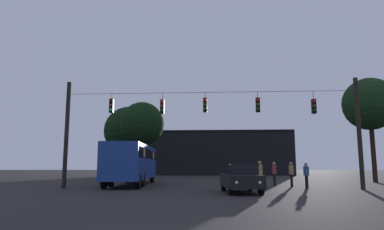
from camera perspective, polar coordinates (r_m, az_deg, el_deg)
The scene contains 14 objects.
ground_plane at distance 30.72m, azimuth 3.10°, elevation -11.23°, with size 168.00×168.00×0.00m, color black.
overhead_signal_span at distance 22.55m, azimuth 2.88°, elevation -1.56°, with size 19.60×0.44×7.21m.
city_bus at distance 26.97m, azimuth -9.94°, elevation -7.54°, with size 3.24×11.14×3.00m.
car_near_right at distance 19.35m, azimuth 8.14°, elevation -10.44°, with size 2.20×4.46×1.52m.
pedestrian_crossing_left at distance 24.05m, azimuth 18.62°, elevation -9.34°, with size 0.29×0.39×1.67m.
pedestrian_crossing_center at distance 23.68m, azimuth 7.88°, elevation -9.94°, with size 0.35×0.42×1.52m.
pedestrian_crossing_right at distance 26.04m, azimuth 13.63°, elevation -9.32°, with size 0.26×0.37×1.75m.
pedestrian_near_bus at distance 24.37m, azimuth 6.40°, elevation -9.81°, with size 0.35×0.42×1.60m.
pedestrian_trailing at distance 25.32m, azimuth 16.31°, elevation -9.26°, with size 0.25×0.37×1.74m.
pedestrian_far_side at distance 23.32m, azimuth 11.32°, elevation -9.45°, with size 0.31×0.40×1.79m.
corner_building at distance 56.15m, azimuth 4.60°, elevation -6.45°, with size 22.47×8.88×6.87m.
tree_left_silhouette at distance 43.56m, azimuth -10.60°, elevation -2.66°, with size 6.09×6.09×8.85m.
tree_behind_building at distance 37.50m, azimuth -8.37°, elevation -1.53°, with size 4.80×4.80×8.38m.
tree_right_far at distance 35.32m, azimuth 27.63°, elevation 1.61°, with size 4.82×4.82×9.52m.
Camera 1 is at (0.25, -6.18, 1.49)m, focal length 31.81 mm.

